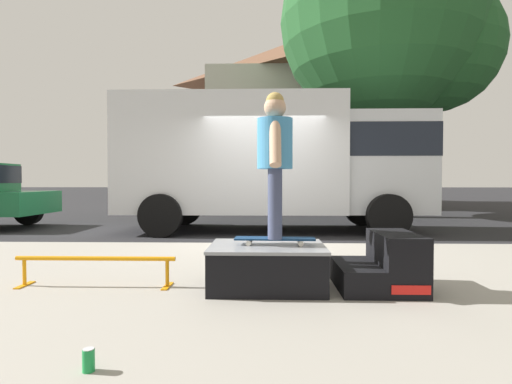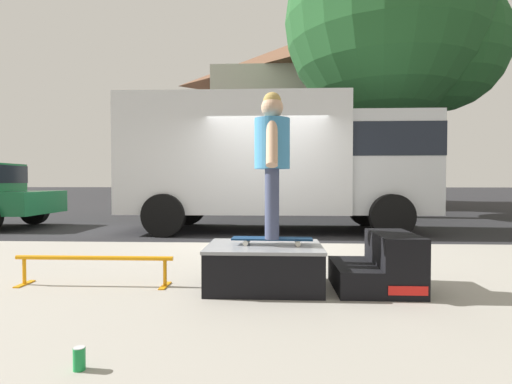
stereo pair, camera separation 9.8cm
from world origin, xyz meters
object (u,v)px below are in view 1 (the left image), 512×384
object	(u,v)px
skater_kid	(275,152)
box_truck	(274,158)
skate_box	(267,265)
kicker_ramp	(384,266)
grind_rail	(95,263)
skateboard	(275,239)
soda_can	(89,360)
street_tree_main	(391,29)

from	to	relation	value
skater_kid	box_truck	xyz separation A→B (m)	(0.08, 5.52, 0.26)
skate_box	kicker_ramp	xyz separation A→B (m)	(1.13, -0.00, 0.00)
grind_rail	skateboard	size ratio (longest dim) A/B	2.02
skater_kid	kicker_ramp	bearing A→B (deg)	-0.73
kicker_ramp	grind_rail	xyz separation A→B (m)	(-2.82, 0.00, 0.00)
skateboard	soda_can	xyz separation A→B (m)	(-1.05, -1.77, -0.41)
skate_box	street_tree_main	distance (m)	11.60
street_tree_main	skater_kid	bearing A→B (deg)	-112.91
skateboard	box_truck	bearing A→B (deg)	89.14
skateboard	skater_kid	distance (m)	0.84
skateboard	soda_can	world-z (taller)	skateboard
skate_box	box_truck	bearing A→B (deg)	88.38
skate_box	skater_kid	distance (m)	1.10
grind_rail	box_truck	world-z (taller)	box_truck
skateboard	box_truck	distance (m)	5.63
skate_box	skater_kid	size ratio (longest dim) A/B	0.79
kicker_ramp	grind_rail	size ratio (longest dim) A/B	0.52
soda_can	grind_rail	bearing A→B (deg)	112.38
kicker_ramp	skateboard	xyz separation A→B (m)	(-1.05, 0.01, 0.25)
grind_rail	skateboard	bearing A→B (deg)	0.28
skate_box	skateboard	world-z (taller)	skateboard
soda_can	street_tree_main	size ratio (longest dim) A/B	0.01
box_truck	street_tree_main	world-z (taller)	street_tree_main
grind_rail	kicker_ramp	bearing A→B (deg)	-0.10
skateboard	skater_kid	xyz separation A→B (m)	(0.00, -0.00, 0.84)
grind_rail	box_truck	size ratio (longest dim) A/B	0.23
box_truck	soda_can	bearing A→B (deg)	-98.81
skateboard	street_tree_main	distance (m)	11.44
grind_rail	box_truck	bearing A→B (deg)	71.47
skater_kid	box_truck	distance (m)	5.53
kicker_ramp	soda_can	world-z (taller)	kicker_ramp
grind_rail	box_truck	distance (m)	5.98
skate_box	skater_kid	xyz separation A→B (m)	(0.07, 0.01, 1.09)
box_truck	street_tree_main	xyz separation A→B (m)	(3.83, 3.73, 4.37)
skate_box	street_tree_main	xyz separation A→B (m)	(3.98, 9.26, 5.73)
skateboard	soda_can	size ratio (longest dim) A/B	6.24
skater_kid	soda_can	world-z (taller)	skater_kid
kicker_ramp	skate_box	bearing A→B (deg)	179.98
skater_kid	street_tree_main	bearing A→B (deg)	67.09
grind_rail	skater_kid	bearing A→B (deg)	0.28
street_tree_main	box_truck	bearing A→B (deg)	-135.71
skate_box	skateboard	size ratio (longest dim) A/B	1.41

